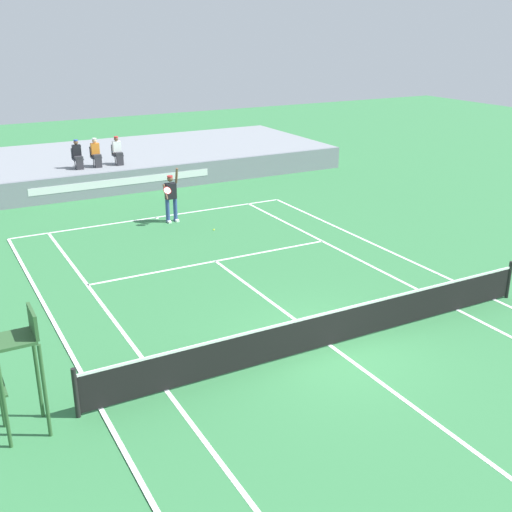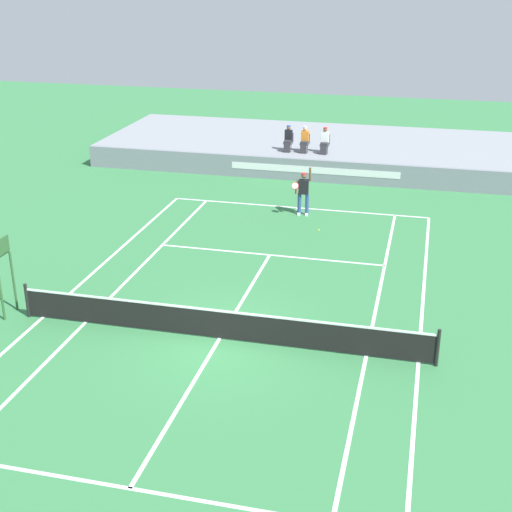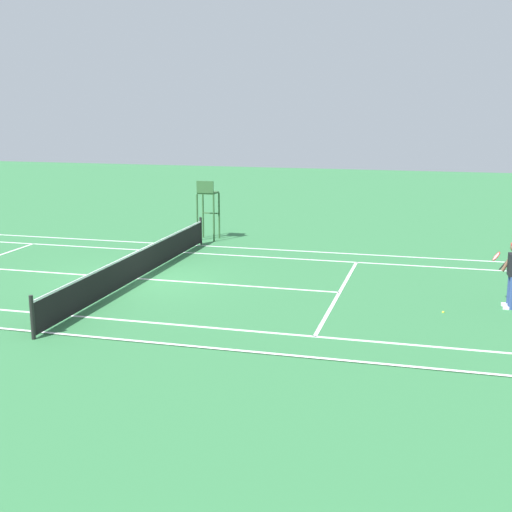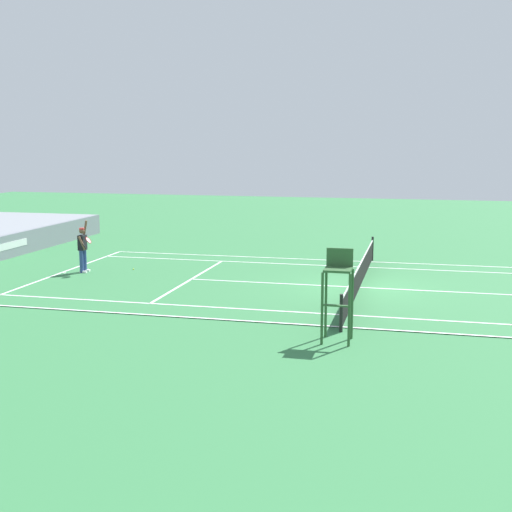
% 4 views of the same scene
% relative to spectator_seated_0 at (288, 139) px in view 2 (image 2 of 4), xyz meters
% --- Properties ---
extents(ground_plane, '(80.00, 80.00, 0.00)m').
position_rel_spectator_seated_0_xyz_m(ground_plane, '(1.56, -17.37, -1.68)').
color(ground_plane, '#337542').
extents(court, '(11.08, 23.88, 0.03)m').
position_rel_spectator_seated_0_xyz_m(court, '(1.56, -17.37, -1.67)').
color(court, '#337542').
rests_on(court, ground).
extents(net, '(11.98, 0.10, 1.07)m').
position_rel_spectator_seated_0_xyz_m(net, '(1.56, -17.37, -1.16)').
color(net, black).
rests_on(net, ground).
extents(barrier_wall, '(23.20, 0.25, 1.07)m').
position_rel_spectator_seated_0_xyz_m(barrier_wall, '(1.56, -1.31, -1.15)').
color(barrier_wall, gray).
rests_on(barrier_wall, ground).
extents(bleacher_platform, '(23.20, 8.25, 1.07)m').
position_rel_spectator_seated_0_xyz_m(bleacher_platform, '(1.56, 2.93, -1.15)').
color(bleacher_platform, gray).
rests_on(bleacher_platform, ground).
extents(spectator_seated_0, '(0.44, 0.60, 1.27)m').
position_rel_spectator_seated_0_xyz_m(spectator_seated_0, '(0.00, 0.00, 0.00)').
color(spectator_seated_0, '#474C56').
rests_on(spectator_seated_0, bleacher_platform).
extents(spectator_seated_1, '(0.44, 0.60, 1.27)m').
position_rel_spectator_seated_0_xyz_m(spectator_seated_1, '(0.82, 0.00, 0.00)').
color(spectator_seated_1, '#474C56').
rests_on(spectator_seated_1, bleacher_platform).
extents(spectator_seated_2, '(0.44, 0.60, 1.27)m').
position_rel_spectator_seated_0_xyz_m(spectator_seated_2, '(1.82, 0.00, 0.00)').
color(spectator_seated_2, '#474C56').
rests_on(spectator_seated_2, bleacher_platform).
extents(tennis_player, '(0.76, 0.66, 2.08)m').
position_rel_spectator_seated_0_xyz_m(tennis_player, '(1.92, -6.29, -0.69)').
color(tennis_player, navy).
rests_on(tennis_player, ground).
extents(tennis_ball, '(0.07, 0.07, 0.07)m').
position_rel_spectator_seated_0_xyz_m(tennis_ball, '(2.88, -8.02, -1.65)').
color(tennis_ball, '#D1E533').
rests_on(tennis_ball, ground).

